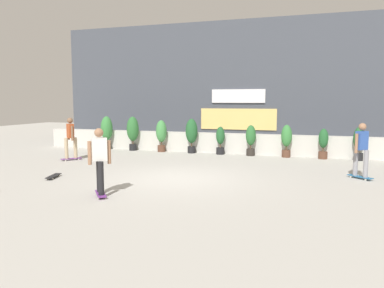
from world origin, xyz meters
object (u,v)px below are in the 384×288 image
at_px(potted_plant_4, 220,139).
at_px(potted_plant_7, 323,143).
at_px(skater_by_wall_right, 100,159).
at_px(potted_plant_3, 192,133).
at_px(potted_plant_6, 286,139).
at_px(skateboard_aside, 53,176).
at_px(potted_plant_0, 107,130).
at_px(skater_by_wall_left, 361,148).
at_px(potted_plant_2, 161,134).
at_px(potted_plant_1, 133,131).
at_px(potted_plant_5, 251,139).
at_px(potted_plant_8, 359,142).
at_px(skater_far_right, 71,137).

relative_size(potted_plant_4, potted_plant_7, 0.99).
bearing_deg(skater_by_wall_right, potted_plant_3, 91.91).
relative_size(potted_plant_6, skateboard_aside, 1.65).
height_order(potted_plant_0, skateboard_aside, potted_plant_0).
distance_m(potted_plant_4, skateboard_aside, 7.58).
bearing_deg(skater_by_wall_left, potted_plant_2, 154.66).
bearing_deg(potted_plant_0, skater_by_wall_left, -19.28).
height_order(potted_plant_4, skater_by_wall_right, skater_by_wall_right).
relative_size(potted_plant_1, skater_by_wall_left, 0.95).
relative_size(potted_plant_1, potted_plant_5, 1.22).
xyz_separation_m(potted_plant_1, potted_plant_4, (4.29, 0.00, -0.29)).
relative_size(skater_by_wall_left, skateboard_aside, 2.06).
height_order(potted_plant_1, potted_plant_6, potted_plant_1).
relative_size(potted_plant_0, potted_plant_7, 1.30).
xyz_separation_m(potted_plant_1, potted_plant_2, (1.47, 0.00, -0.10)).
height_order(potted_plant_8, skater_far_right, skater_far_right).
bearing_deg(potted_plant_7, potted_plant_6, -180.00).
bearing_deg(skateboard_aside, potted_plant_5, 53.01).
height_order(potted_plant_0, skater_far_right, skater_far_right).
relative_size(potted_plant_3, potted_plant_7, 1.26).
xyz_separation_m(skater_by_wall_left, skater_far_right, (-10.56, 0.37, 0.00)).
distance_m(potted_plant_1, skater_far_right, 3.60).
bearing_deg(potted_plant_0, potted_plant_6, 0.00).
relative_size(potted_plant_5, potted_plant_8, 0.99).
height_order(potted_plant_0, potted_plant_4, potted_plant_0).
height_order(potted_plant_2, potted_plant_4, potted_plant_2).
xyz_separation_m(skater_by_wall_left, skateboard_aside, (-8.95, -2.78, -0.88)).
bearing_deg(potted_plant_0, potted_plant_4, 0.00).
distance_m(skater_far_right, skateboard_aside, 3.65).
height_order(potted_plant_3, skater_by_wall_left, skater_by_wall_left).
relative_size(potted_plant_6, skater_by_wall_right, 0.80).
bearing_deg(skateboard_aside, skater_by_wall_left, 17.24).
bearing_deg(potted_plant_8, potted_plant_6, 180.00).
height_order(potted_plant_2, skater_by_wall_right, skater_by_wall_right).
relative_size(potted_plant_3, potted_plant_4, 1.27).
height_order(potted_plant_7, skater_by_wall_right, skater_by_wall_right).
distance_m(potted_plant_4, potted_plant_7, 4.30).
bearing_deg(potted_plant_3, skater_far_right, -138.49).
bearing_deg(potted_plant_3, potted_plant_0, -180.00).
relative_size(potted_plant_4, skater_by_wall_left, 0.72).
distance_m(potted_plant_2, potted_plant_8, 8.44).
height_order(skater_by_wall_right, skateboard_aside, skater_by_wall_right).
height_order(potted_plant_5, potted_plant_8, potted_plant_8).
bearing_deg(potted_plant_2, skater_by_wall_right, -77.87).
relative_size(potted_plant_2, skater_by_wall_left, 0.86).
height_order(potted_plant_5, skater_far_right, skater_far_right).
height_order(potted_plant_0, skater_by_wall_left, skater_by_wall_left).
relative_size(potted_plant_4, potted_plant_5, 0.93).
height_order(potted_plant_1, skater_by_wall_left, skater_by_wall_left).
height_order(potted_plant_7, skater_by_wall_left, skater_by_wall_left).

